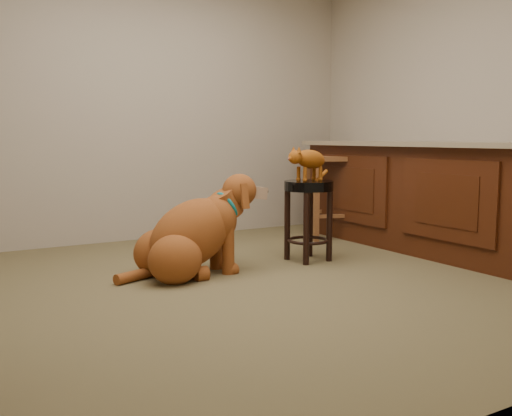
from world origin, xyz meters
TOP-DOWN VIEW (x-y plane):
  - floor at (0.00, 0.00)m, footprint 4.50×4.00m
  - room_shell at (0.00, 0.00)m, footprint 4.54×4.04m
  - cabinet_run at (1.94, 0.30)m, footprint 0.70×2.56m
  - padded_stool at (0.82, 0.41)m, footprint 0.39×0.39m
  - wood_stool at (1.60, 1.16)m, footprint 0.55×0.55m
  - golden_retriever at (-0.17, 0.42)m, footprint 1.20×0.59m
  - tabby_kitten at (0.81, 0.41)m, footprint 0.47×0.20m

SIDE VIEW (x-z plane):
  - floor at x=0.00m, z-range -0.01..0.01m
  - golden_retriever at x=-0.17m, z-range -0.10..0.66m
  - wood_stool at x=1.60m, z-range 0.02..0.81m
  - cabinet_run at x=1.94m, z-range -0.03..0.91m
  - padded_stool at x=0.82m, z-range 0.13..0.77m
  - tabby_kitten at x=0.81m, z-range 0.65..0.95m
  - room_shell at x=0.00m, z-range 0.37..2.99m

